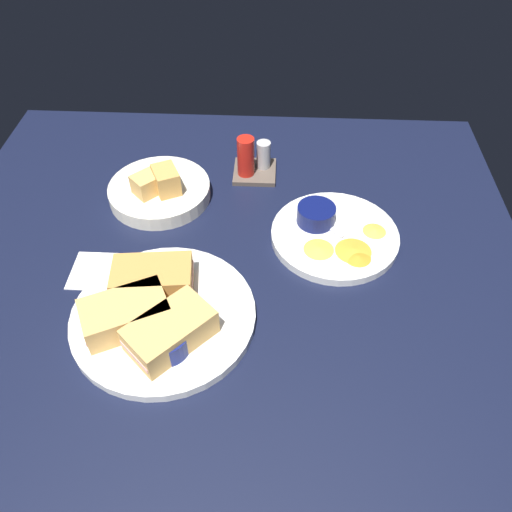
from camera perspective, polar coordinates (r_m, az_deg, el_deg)
ground_plane at (r=90.53cm, az=-3.55°, el=-3.50°), size 110.00×110.00×3.00cm
plate_sandwich_main at (r=84.81cm, az=-10.25°, el=-6.59°), size 29.91×29.91×1.60cm
sandwich_half_near at (r=86.08cm, az=-11.43°, el=-2.47°), size 13.93×8.95×4.80cm
sandwich_half_far at (r=82.22cm, az=-14.37°, el=-6.28°), size 15.02×12.56×4.80cm
sandwich_half_extra at (r=78.82cm, az=-9.54°, el=-8.26°), size 14.48×14.65×4.80cm
ramekin_dark_sauce at (r=78.53cm, az=-10.07°, el=-9.18°), size 7.36×7.36×3.68cm
spoon_by_dark_ramekin at (r=83.28cm, az=-10.93°, el=-6.78°), size 5.47×9.58×0.80cm
plate_chips_companion at (r=97.23cm, az=8.75°, el=2.24°), size 23.89×23.89×1.60cm
ramekin_light_gravy at (r=97.30cm, az=6.72°, el=4.67°), size 7.27×7.27×3.42cm
spoon_by_gravy_ramekin at (r=98.82cm, az=6.73°, el=4.28°), size 7.80×8.24×0.80cm
plantain_chip_scatter at (r=93.84cm, az=10.30°, el=0.95°), size 16.86×13.54×0.60cm
bread_basket_rear at (r=106.19cm, az=-10.70°, el=7.25°), size 20.50×20.50×7.85cm
condiment_caddy at (r=110.00cm, az=-0.37°, el=10.52°), size 9.00×9.00×9.50cm
paper_napkin_folded at (r=94.68cm, az=-16.77°, el=-1.60°), size 11.04×9.05×0.40cm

